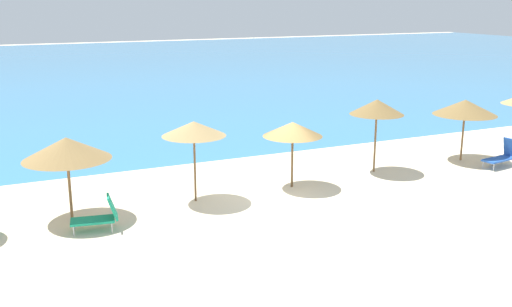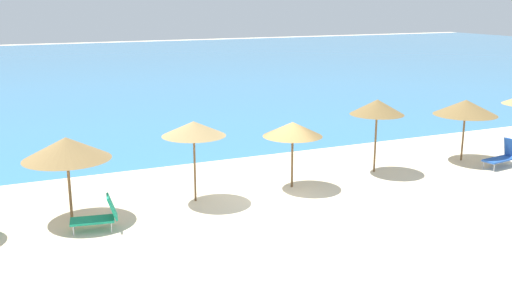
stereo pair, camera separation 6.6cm
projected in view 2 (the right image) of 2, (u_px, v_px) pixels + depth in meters
ground_plane at (277, 196)px, 20.61m from camera, size 160.00×160.00×0.00m
sea_water at (83, 70)px, 57.24m from camera, size 160.00×72.80×0.01m
beach_umbrella_3 at (66, 148)px, 17.90m from camera, size 2.65×2.65×2.59m
beach_umbrella_4 at (194, 129)px, 19.49m from camera, size 2.12×2.12×2.73m
beach_umbrella_5 at (293, 129)px, 21.06m from camera, size 2.13×2.13×2.40m
beach_umbrella_6 at (377, 107)px, 22.89m from camera, size 2.09×2.09×2.87m
beach_umbrella_7 at (466, 107)px, 24.61m from camera, size 2.60×2.60×2.58m
lounge_chair_1 at (503, 156)px, 24.11m from camera, size 1.64×0.81×1.12m
lounge_chair_2 at (99, 216)px, 17.46m from camera, size 1.45×0.85×1.05m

